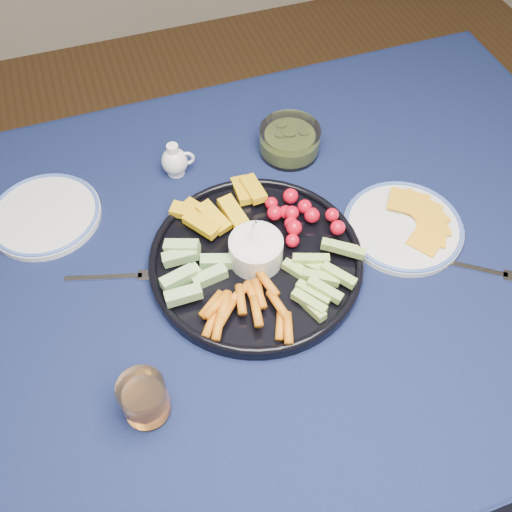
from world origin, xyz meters
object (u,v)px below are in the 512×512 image
object	(u,v)px
dining_table	(237,291)
crudite_platter	(255,258)
pickle_bowl	(290,141)
cheese_plate	(404,225)
creamer_pitcher	(175,161)
side_plate_extra	(45,215)
juice_tumbler	(145,400)

from	to	relation	value
dining_table	crudite_platter	world-z (taller)	crudite_platter
pickle_bowl	cheese_plate	xyz separation A→B (m)	(0.13, -0.28, -0.02)
creamer_pitcher	cheese_plate	size ratio (longest dim) A/B	0.33
dining_table	cheese_plate	bearing A→B (deg)	-3.84
creamer_pitcher	side_plate_extra	xyz separation A→B (m)	(-0.28, -0.04, -0.02)
dining_table	juice_tumbler	size ratio (longest dim) A/B	18.95
dining_table	side_plate_extra	xyz separation A→B (m)	(-0.32, 0.24, 0.10)
dining_table	juice_tumbler	xyz separation A→B (m)	(-0.22, -0.22, 0.13)
cheese_plate	dining_table	bearing A→B (deg)	176.16
side_plate_extra	crudite_platter	bearing A→B (deg)	-34.67
pickle_bowl	creamer_pitcher	bearing A→B (deg)	175.93
crudite_platter	cheese_plate	world-z (taller)	crudite_platter
side_plate_extra	dining_table	bearing A→B (deg)	-36.43
pickle_bowl	dining_table	bearing A→B (deg)	-128.77
creamer_pitcher	juice_tumbler	xyz separation A→B (m)	(-0.17, -0.50, 0.01)
creamer_pitcher	side_plate_extra	bearing A→B (deg)	-172.45
juice_tumbler	creamer_pitcher	bearing A→B (deg)	70.62
pickle_bowl	side_plate_extra	bearing A→B (deg)	-177.92
dining_table	side_plate_extra	distance (m)	0.42
creamer_pitcher	cheese_plate	xyz separation A→B (m)	(0.38, -0.30, -0.02)
dining_table	crudite_platter	distance (m)	0.12
dining_table	juice_tumbler	distance (m)	0.34
creamer_pitcher	pickle_bowl	size ratio (longest dim) A/B	0.58
creamer_pitcher	juice_tumbler	size ratio (longest dim) A/B	0.87
crudite_platter	side_plate_extra	size ratio (longest dim) A/B	1.81
crudite_platter	creamer_pitcher	bearing A→B (deg)	105.33
dining_table	side_plate_extra	size ratio (longest dim) A/B	7.52
dining_table	crudite_platter	size ratio (longest dim) A/B	4.14
crudite_platter	pickle_bowl	bearing A→B (deg)	57.05
crudite_platter	side_plate_extra	bearing A→B (deg)	145.33
creamer_pitcher	pickle_bowl	xyz separation A→B (m)	(0.25, -0.02, -0.01)
dining_table	cheese_plate	distance (m)	0.36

